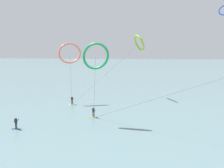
# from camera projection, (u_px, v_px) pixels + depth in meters

# --- Properties ---
(sea_water) EXTENTS (400.00, 200.00, 0.08)m
(sea_water) POSITION_uv_depth(u_px,v_px,m) (127.00, 69.00, 111.40)
(sea_water) COLOR slate
(sea_water) RESTS_ON ground
(surfer_amber) EXTENTS (1.40, 0.72, 1.70)m
(surfer_amber) POSITION_uv_depth(u_px,v_px,m) (93.00, 113.00, 32.56)
(surfer_amber) COLOR orange
(surfer_amber) RESTS_ON ground
(surfer_navy) EXTENTS (1.40, 0.69, 1.70)m
(surfer_navy) POSITION_uv_depth(u_px,v_px,m) (16.00, 124.00, 27.79)
(surfer_navy) COLOR navy
(surfer_navy) RESTS_ON ground
(surfer_ivory) EXTENTS (1.40, 0.68, 1.70)m
(surfer_ivory) POSITION_uv_depth(u_px,v_px,m) (72.00, 101.00, 40.01)
(surfer_ivory) COLOR silver
(surfer_ivory) RESTS_ON ground
(kite_emerald) EXTENTS (4.09, 2.72, 11.74)m
(kite_emerald) POSITION_uv_depth(u_px,v_px,m) (96.00, 56.00, 29.25)
(kite_emerald) COLOR #199351
(kite_emerald) RESTS_ON ground
(kite_coral) EXTENTS (4.89, 4.00, 12.02)m
(kite_coral) POSITION_uv_depth(u_px,v_px,m) (70.00, 53.00, 40.81)
(kite_coral) COLOR #EA7260
(kite_coral) RESTS_ON ground
(kite_lime) EXTENTS (14.67, 10.58, 13.84)m
(kite_lime) POSITION_uv_depth(u_px,v_px,m) (139.00, 43.00, 45.16)
(kite_lime) COLOR #8CC62D
(kite_lime) RESTS_ON ground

